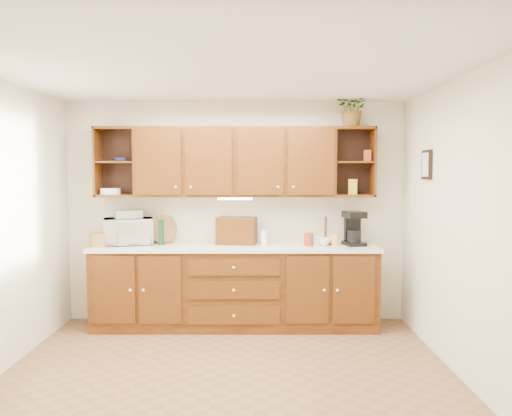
{
  "coord_description": "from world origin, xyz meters",
  "views": [
    {
      "loc": [
        0.24,
        -4.19,
        1.76
      ],
      "look_at": [
        0.24,
        1.15,
        1.39
      ],
      "focal_mm": 35.0,
      "sensor_mm": 36.0,
      "label": 1
    }
  ],
  "objects_px": {
    "bread_box": "(237,231)",
    "potted_plant": "(353,109)",
    "microwave": "(128,231)",
    "coffee_maker": "(354,229)"
  },
  "relations": [
    {
      "from": "microwave",
      "to": "potted_plant",
      "type": "distance_m",
      "value": 2.94
    },
    {
      "from": "bread_box",
      "to": "potted_plant",
      "type": "bearing_deg",
      "value": 7.57
    },
    {
      "from": "coffee_maker",
      "to": "potted_plant",
      "type": "bearing_deg",
      "value": 92.76
    },
    {
      "from": "microwave",
      "to": "potted_plant",
      "type": "bearing_deg",
      "value": -15.25
    },
    {
      "from": "microwave",
      "to": "bread_box",
      "type": "distance_m",
      "value": 1.26
    },
    {
      "from": "microwave",
      "to": "potted_plant",
      "type": "xyz_separation_m",
      "value": [
        2.59,
        -0.01,
        1.41
      ]
    },
    {
      "from": "potted_plant",
      "to": "coffee_maker",
      "type": "bearing_deg",
      "value": -76.46
    },
    {
      "from": "bread_box",
      "to": "microwave",
      "type": "bearing_deg",
      "value": -169.77
    },
    {
      "from": "coffee_maker",
      "to": "potted_plant",
      "type": "relative_size",
      "value": 0.93
    },
    {
      "from": "microwave",
      "to": "bread_box",
      "type": "bearing_deg",
      "value": -13.88
    }
  ]
}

